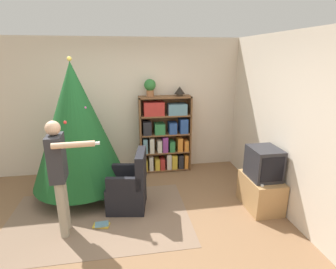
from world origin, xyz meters
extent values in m
plane|color=#846042|center=(0.00, 0.00, 0.00)|extent=(14.00, 14.00, 0.00)
cube|color=beige|center=(0.00, 2.10, 1.30)|extent=(8.00, 0.10, 2.60)
cube|color=beige|center=(2.29, 0.00, 1.30)|extent=(0.10, 8.00, 2.60)
cube|color=#7F6651|center=(-0.46, 0.35, 0.00)|extent=(2.59, 1.66, 0.01)
cube|color=brown|center=(0.26, 1.88, 0.76)|extent=(0.03, 0.30, 1.52)
cube|color=brown|center=(1.24, 1.88, 0.76)|extent=(0.03, 0.30, 1.52)
cube|color=brown|center=(0.75, 1.88, 1.51)|extent=(1.02, 0.30, 0.03)
cube|color=brown|center=(0.75, 2.03, 0.76)|extent=(1.02, 0.01, 1.52)
cube|color=brown|center=(0.75, 1.88, 0.03)|extent=(0.99, 0.30, 0.03)
cube|color=gold|center=(0.33, 1.87, 0.15)|extent=(0.08, 0.27, 0.21)
cube|color=beige|center=(0.45, 1.86, 0.19)|extent=(0.08, 0.25, 0.28)
cube|color=gold|center=(0.57, 1.84, 0.16)|extent=(0.09, 0.22, 0.22)
cube|color=#B22D28|center=(0.68, 1.86, 0.16)|extent=(0.09, 0.25, 0.22)
cube|color=beige|center=(0.81, 1.84, 0.20)|extent=(0.09, 0.22, 0.31)
cube|color=gold|center=(0.93, 1.87, 0.19)|extent=(0.10, 0.28, 0.29)
cube|color=#232328|center=(1.06, 1.87, 0.18)|extent=(0.09, 0.28, 0.28)
cube|color=orange|center=(1.17, 1.85, 0.18)|extent=(0.08, 0.22, 0.28)
cube|color=brown|center=(0.75, 1.88, 0.40)|extent=(0.99, 0.30, 0.03)
cube|color=#5B899E|center=(0.34, 1.87, 0.56)|extent=(0.08, 0.28, 0.28)
cube|color=beige|center=(0.47, 1.87, 0.57)|extent=(0.08, 0.27, 0.30)
cube|color=beige|center=(0.62, 1.87, 0.54)|extent=(0.09, 0.27, 0.24)
cube|color=#843889|center=(0.74, 1.87, 0.57)|extent=(0.10, 0.27, 0.31)
cube|color=#2D7A42|center=(0.88, 1.85, 0.52)|extent=(0.10, 0.24, 0.21)
cube|color=orange|center=(1.04, 1.87, 0.55)|extent=(0.10, 0.28, 0.27)
cube|color=orange|center=(1.16, 1.84, 0.52)|extent=(0.08, 0.22, 0.21)
cube|color=brown|center=(0.75, 1.88, 0.78)|extent=(0.99, 0.30, 0.03)
cube|color=#232328|center=(0.39, 1.86, 0.92)|extent=(0.16, 0.25, 0.26)
cube|color=#2D7A42|center=(0.63, 1.87, 0.89)|extent=(0.20, 0.27, 0.21)
cube|color=#284C93|center=(0.89, 1.85, 0.90)|extent=(0.15, 0.24, 0.22)
cube|color=#284C93|center=(1.11, 1.86, 0.93)|extent=(0.15, 0.26, 0.29)
cube|color=brown|center=(0.75, 1.88, 1.15)|extent=(0.99, 0.30, 0.03)
cube|color=#B22D28|center=(0.53, 1.86, 1.29)|extent=(0.39, 0.26, 0.26)
cube|color=#5B899E|center=(0.98, 1.86, 1.27)|extent=(0.36, 0.26, 0.21)
cube|color=tan|center=(1.98, 0.26, 0.25)|extent=(0.46, 0.70, 0.50)
cube|color=#28282D|center=(1.98, 0.26, 0.73)|extent=(0.42, 0.47, 0.47)
cube|color=black|center=(1.98, 0.02, 0.73)|extent=(0.34, 0.01, 0.37)
cube|color=white|center=(1.85, 0.05, 0.51)|extent=(0.04, 0.12, 0.02)
cylinder|color=#4C3323|center=(-0.79, 1.15, 0.05)|extent=(0.36, 0.36, 0.10)
cylinder|color=brown|center=(-0.79, 1.15, 0.16)|extent=(0.08, 0.08, 0.12)
cone|color=#195123|center=(-0.79, 1.15, 1.21)|extent=(1.51, 1.51, 1.98)
sphere|color=red|center=(-0.89, 0.85, 1.33)|extent=(0.06, 0.06, 0.06)
sphere|color=#B74C93|center=(-0.61, 0.99, 1.52)|extent=(0.04, 0.04, 0.04)
sphere|color=#B74C93|center=(-1.27, 1.29, 0.84)|extent=(0.06, 0.06, 0.06)
sphere|color=gold|center=(-1.18, 1.22, 1.13)|extent=(0.06, 0.06, 0.06)
sphere|color=#335BB2|center=(-1.18, 1.36, 1.00)|extent=(0.05, 0.05, 0.05)
sphere|color=#E5CC4C|center=(-0.79, 1.15, 2.23)|extent=(0.07, 0.07, 0.07)
cube|color=black|center=(-0.05, 0.59, 0.21)|extent=(0.64, 0.64, 0.42)
cube|color=black|center=(0.18, 0.55, 0.67)|extent=(0.21, 0.57, 0.50)
cube|color=black|center=(-0.01, 0.83, 0.52)|extent=(0.51, 0.16, 0.20)
cube|color=black|center=(-0.09, 0.35, 0.52)|extent=(0.51, 0.16, 0.20)
cylinder|color=#9E937F|center=(-0.88, 0.21, 0.39)|extent=(0.11, 0.11, 0.78)
cylinder|color=#9E937F|center=(-0.87, 0.03, 0.39)|extent=(0.11, 0.11, 0.78)
cube|color=#2D2D33|center=(-0.88, 0.12, 1.07)|extent=(0.20, 0.33, 0.58)
cylinder|color=#DBAD89|center=(-0.89, 0.32, 1.04)|extent=(0.07, 0.07, 0.47)
cylinder|color=#DBAD89|center=(-0.63, -0.07, 1.29)|extent=(0.48, 0.09, 0.07)
cube|color=white|center=(-0.39, -0.06, 1.29)|extent=(0.11, 0.04, 0.03)
sphere|color=#DBAD89|center=(-0.88, 0.12, 1.45)|extent=(0.18, 0.18, 0.18)
cylinder|color=#935B38|center=(0.46, 1.88, 1.58)|extent=(0.14, 0.14, 0.12)
sphere|color=#2D7033|center=(0.46, 1.88, 1.74)|extent=(0.22, 0.22, 0.22)
cylinder|color=#473828|center=(1.03, 1.88, 1.54)|extent=(0.12, 0.12, 0.04)
cone|color=black|center=(1.03, 1.88, 1.63)|extent=(0.20, 0.20, 0.14)
cube|color=#2D7A42|center=(-0.43, 0.91, 0.02)|extent=(0.22, 0.17, 0.03)
cube|color=beige|center=(-0.44, 0.90, 0.05)|extent=(0.21, 0.16, 0.03)
cube|color=#2D7A42|center=(-0.44, 0.91, 0.08)|extent=(0.23, 0.18, 0.03)
cube|color=orange|center=(-0.45, 0.89, 0.10)|extent=(0.23, 0.18, 0.02)
cube|color=gold|center=(-0.42, 0.16, 0.01)|extent=(0.24, 0.16, 0.03)
cube|color=#5B899E|center=(-0.41, 0.15, 0.04)|extent=(0.19, 0.13, 0.02)
camera|label=1|loc=(-0.02, -3.05, 2.28)|focal=28.00mm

